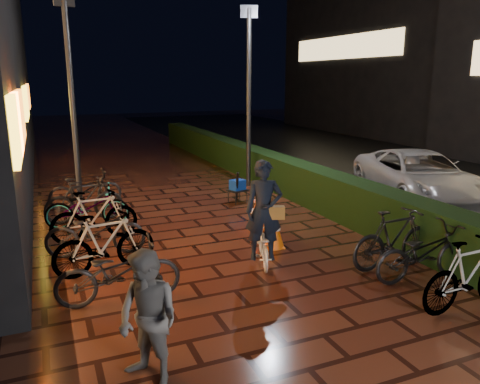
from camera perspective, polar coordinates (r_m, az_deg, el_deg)
name	(u,v)px	position (r m, az deg, el deg)	size (l,w,h in m)	color
ground	(283,299)	(7.27, 5.30, -12.89)	(80.00, 80.00, 0.00)	#381911
asphalt_road	(458,183)	(16.51, 25.00, 1.05)	(11.00, 60.00, 0.01)	black
hedge	(257,164)	(15.39, 2.07, 3.39)	(0.70, 20.00, 1.00)	black
bystander_person	(148,319)	(5.24, -11.12, -14.95)	(0.74, 0.58, 1.52)	#575759
van	(419,176)	(13.62, 20.94, 1.85)	(2.19, 4.75, 1.32)	silver
lamp_post_hedge	(249,90)	(14.17, 1.07, 12.29)	(0.50, 0.24, 5.27)	black
lamp_post_sf	(71,90)	(13.17, -19.87, 11.56)	(0.51, 0.16, 5.35)	black
cyclist	(263,226)	(8.28, 2.88, -4.21)	(0.89, 1.40, 1.89)	silver
traffic_barrier	(265,222)	(9.78, 3.03, -3.72)	(0.59, 1.61, 0.65)	#ED5C0C
cart_assembly	(238,186)	(12.39, -0.31, 0.72)	(0.58, 0.62, 0.91)	black
parked_bikes_storefront	(94,218)	(9.91, -17.39, -3.06)	(2.03, 6.48, 1.06)	black
parked_bikes_hedge	(426,254)	(8.13, 21.75, -7.00)	(1.94, 2.19, 1.06)	black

